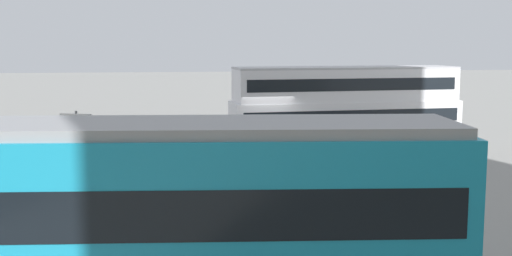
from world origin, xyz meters
TOP-DOWN VIEW (x-y plane):
  - ground_plane at (0.00, 0.00)m, footprint 160.00×160.00m
  - double_decker_bus at (-4.19, -1.58)m, footprint 11.75×3.49m
  - tram_yellow at (6.55, 17.60)m, footprint 15.01×3.89m
  - pedestrian_near_railing at (2.12, 5.48)m, footprint 0.37×0.37m
  - pedestrian_crossing at (-0.51, 8.28)m, footprint 0.37×0.37m
  - pedestrian_railing at (4.40, 5.31)m, footprint 9.99×0.58m
  - info_sign at (8.18, 4.59)m, footprint 1.25×0.40m

SIDE VIEW (x-z plane):
  - ground_plane at x=0.00m, z-range 0.00..0.00m
  - pedestrian_railing at x=4.40m, z-range 0.21..1.29m
  - pedestrian_near_railing at x=2.12m, z-range 0.11..1.68m
  - pedestrian_crossing at x=-0.51m, z-range 0.14..1.90m
  - info_sign at x=8.18m, z-range 0.49..2.93m
  - tram_yellow at x=6.55m, z-range 0.07..3.66m
  - double_decker_bus at x=-4.19m, z-range 0.05..3.87m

